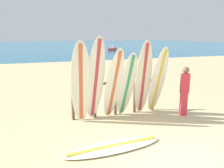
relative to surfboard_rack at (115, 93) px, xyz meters
The scene contains 12 objects.
ground_plane 3.04m from the surfboard_rack, 86.74° to the right, with size 120.00×120.00×0.00m, color #CCB784.
ocean_water 55.06m from the surfboard_rack, 89.83° to the left, with size 120.00×80.00×0.01m, color #196B93.
surfboard_rack is the anchor object (origin of this frame).
surfboard_leaning_far_left 1.31m from the surfboard_rack, 158.62° to the right, with size 0.62×0.67×2.32m.
surfboard_leaning_left 0.95m from the surfboard_rack, 153.47° to the right, with size 0.61×0.81×2.43m.
surfboard_leaning_center_left 0.59m from the surfboard_rack, 115.60° to the right, with size 0.61×0.89×2.12m.
surfboard_leaning_center 0.51m from the surfboard_rack, 56.36° to the right, with size 0.65×0.81×1.99m.
surfboard_leaning_center_right 0.95m from the surfboard_rack, 21.66° to the right, with size 0.55×0.62×2.31m.
surfboard_leaning_right 1.34m from the surfboard_rack, 18.82° to the right, with size 0.47×0.79×2.12m.
surfboard_lying_on_sand 2.24m from the surfboard_rack, 111.29° to the right, with size 2.29×0.74×0.08m.
beachgoer_standing 2.10m from the surfboard_rack, 20.63° to the right, with size 0.27×0.20×1.51m.
small_boat_offshore 31.22m from the surfboard_rack, 70.62° to the left, with size 2.28×3.21×0.71m.
Camera 1 is at (-2.47, -3.25, 2.41)m, focal length 35.91 mm.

